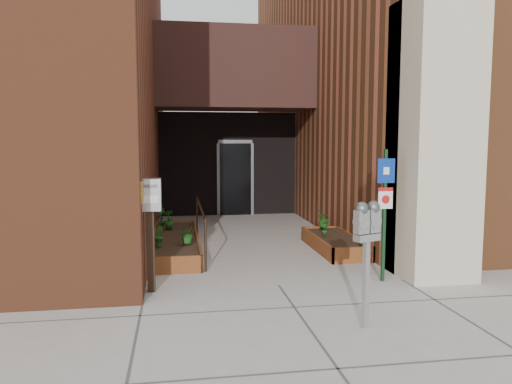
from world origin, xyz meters
name	(u,v)px	position (x,y,z in m)	size (l,w,h in m)	color
ground	(279,286)	(0.00, 0.00, 0.00)	(80.00, 80.00, 0.00)	#9E9991
architecture	(222,39)	(-0.18, 6.89, 4.98)	(20.00, 14.60, 10.00)	brown
planter_left	(176,244)	(-1.55, 2.70, 0.13)	(0.90, 3.60, 0.30)	brown
planter_right	(335,244)	(1.60, 2.20, 0.13)	(0.80, 2.20, 0.30)	brown
handrail	(200,213)	(-1.05, 2.65, 0.75)	(0.04, 3.34, 0.90)	black
parking_meter	(367,230)	(0.66, -1.82, 1.17)	(0.35, 0.23, 1.51)	#9A9A9C
sign_post	(385,201)	(1.66, -0.02, 1.27)	(0.28, 0.07, 2.07)	#12331A
payment_dropbox	(150,211)	(-1.90, 0.02, 1.20)	(0.33, 0.26, 1.66)	black
shrub_left_a	(188,234)	(-1.33, 1.95, 0.48)	(0.32, 0.32, 0.35)	#1C5719
shrub_left_b	(159,236)	(-1.85, 1.84, 0.48)	(0.19, 0.19, 0.35)	#1D611B
shrub_left_c	(169,219)	(-1.68, 3.60, 0.50)	(0.22, 0.22, 0.39)	#1A5317
shrub_left_d	(161,218)	(-1.85, 3.80, 0.50)	(0.21, 0.21, 0.41)	#175119
shrub_right_a	(364,235)	(1.85, 1.30, 0.47)	(0.19, 0.19, 0.35)	#18551B
shrub_right_b	(325,227)	(1.41, 2.23, 0.47)	(0.18, 0.18, 0.34)	#1B5518
shrub_right_c	(324,219)	(1.64, 3.10, 0.49)	(0.33, 0.33, 0.37)	#1B601B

